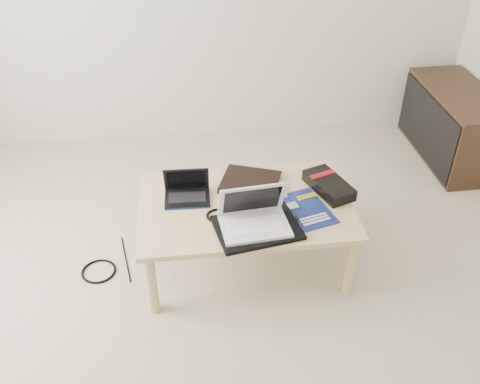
{
  "coord_description": "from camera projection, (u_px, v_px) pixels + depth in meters",
  "views": [
    {
      "loc": [
        -0.13,
        -1.68,
        2.07
      ],
      "look_at": [
        0.14,
        0.51,
        0.48
      ],
      "focal_mm": 40.0,
      "sensor_mm": 36.0,
      "label": 1
    }
  ],
  "objects": [
    {
      "name": "ground",
      "position": [
        224.0,
        336.0,
        2.57
      ],
      "size": [
        4.0,
        4.0,
        0.0
      ],
      "primitive_type": "plane",
      "color": "#B8A995",
      "rests_on": "ground"
    },
    {
      "name": "coffee_table",
      "position": [
        245.0,
        212.0,
        2.79
      ],
      "size": [
        1.1,
        0.7,
        0.4
      ],
      "color": "#D7B881",
      "rests_on": "ground"
    },
    {
      "name": "media_cabinet",
      "position": [
        453.0,
        125.0,
        3.77
      ],
      "size": [
        0.41,
        0.9,
        0.5
      ],
      "color": "#382317",
      "rests_on": "ground"
    },
    {
      "name": "book",
      "position": [
        250.0,
        182.0,
        2.9
      ],
      "size": [
        0.37,
        0.34,
        0.03
      ],
      "color": "black",
      "rests_on": "coffee_table"
    },
    {
      "name": "netbook",
      "position": [
        187.0,
        192.0,
        2.79
      ],
      "size": [
        0.24,
        0.18,
        0.17
      ],
      "color": "black",
      "rests_on": "coffee_table"
    },
    {
      "name": "tablet",
      "position": [
        250.0,
        198.0,
        2.8
      ],
      "size": [
        0.29,
        0.24,
        0.01
      ],
      "color": "black",
      "rests_on": "coffee_table"
    },
    {
      "name": "remote",
      "position": [
        282.0,
        187.0,
        2.88
      ],
      "size": [
        0.07,
        0.2,
        0.02
      ],
      "color": "#B9B9BE",
      "rests_on": "coffee_table"
    },
    {
      "name": "neoprene_sleeve",
      "position": [
        257.0,
        228.0,
        2.6
      ],
      "size": [
        0.45,
        0.36,
        0.02
      ],
      "primitive_type": "cube",
      "rotation": [
        0.0,
        0.0,
        0.18
      ],
      "color": "black",
      "rests_on": "coffee_table"
    },
    {
      "name": "white_laptop",
      "position": [
        254.0,
        217.0,
        2.57
      ],
      "size": [
        0.34,
        0.26,
        0.22
      ],
      "color": "silver",
      "rests_on": "neoprene_sleeve"
    },
    {
      "name": "motherboard",
      "position": [
        302.0,
        210.0,
        2.72
      ],
      "size": [
        0.33,
        0.38,
        0.01
      ],
      "color": "#0C1B4F",
      "rests_on": "coffee_table"
    },
    {
      "name": "gpu_box",
      "position": [
        329.0,
        185.0,
        2.85
      ],
      "size": [
        0.24,
        0.33,
        0.07
      ],
      "color": "black",
      "rests_on": "coffee_table"
    },
    {
      "name": "cable_coil",
      "position": [
        217.0,
        215.0,
        2.68
      ],
      "size": [
        0.12,
        0.12,
        0.01
      ],
      "primitive_type": "torus",
      "rotation": [
        0.0,
        0.0,
        -0.13
      ],
      "color": "black",
      "rests_on": "coffee_table"
    },
    {
      "name": "floor_cable_coil",
      "position": [
        99.0,
        271.0,
        2.92
      ],
      "size": [
        0.23,
        0.23,
        0.01
      ],
      "primitive_type": "torus",
      "rotation": [
        0.0,
        0.0,
        -0.26
      ],
      "color": "black",
      "rests_on": "ground"
    },
    {
      "name": "floor_cable_trail",
      "position": [
        126.0,
        259.0,
        3.01
      ],
      "size": [
        0.08,
        0.38,
        0.01
      ],
      "primitive_type": "cylinder",
      "rotation": [
        1.57,
        0.0,
        0.18
      ],
      "color": "black",
      "rests_on": "ground"
    }
  ]
}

